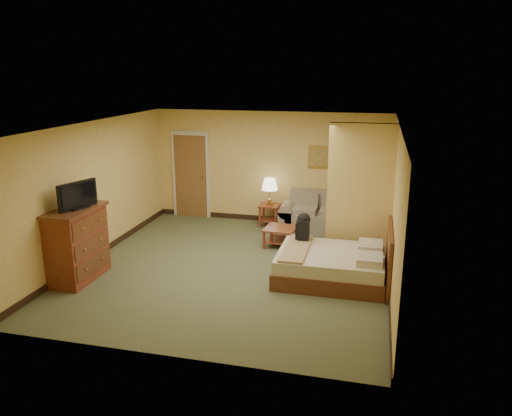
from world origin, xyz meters
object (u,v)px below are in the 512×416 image
(bed, at_px, (335,265))
(loveseat, at_px, (319,218))
(dresser, at_px, (77,244))
(coffee_table, at_px, (280,233))

(bed, bearing_deg, loveseat, 102.60)
(dresser, xyz_separation_m, bed, (4.30, 1.00, -0.37))
(coffee_table, distance_m, bed, 1.91)
(coffee_table, xyz_separation_m, dresser, (-3.06, -2.45, 0.36))
(loveseat, xyz_separation_m, dresser, (-3.70, -3.68, 0.36))
(dresser, bearing_deg, coffee_table, 38.72)
(dresser, height_order, bed, dresser)
(bed, bearing_deg, dresser, -166.85)
(loveseat, height_order, bed, bed)
(loveseat, relative_size, bed, 0.90)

